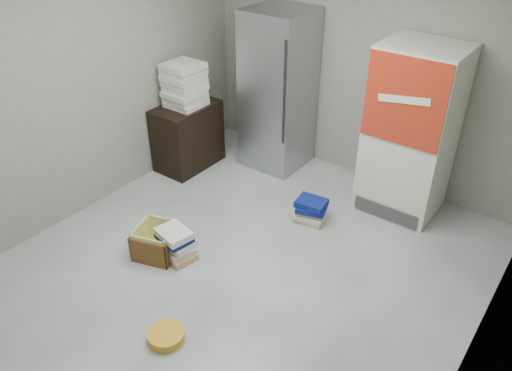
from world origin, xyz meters
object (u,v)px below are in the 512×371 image
at_px(coke_cooler, 411,132).
at_px(cardboard_box, 157,243).
at_px(wood_shelf, 188,136).
at_px(steel_fridge, 278,91).
at_px(phonebook_stack_main, 176,243).

xyz_separation_m(coke_cooler, cardboard_box, (-1.53, -2.19, -0.78)).
xyz_separation_m(coke_cooler, wood_shelf, (-2.48, -0.72, -0.50)).
height_order(steel_fridge, coke_cooler, steel_fridge).
xyz_separation_m(steel_fridge, phonebook_stack_main, (0.30, -2.11, -0.79)).
relative_size(phonebook_stack_main, cardboard_box, 0.81).
distance_m(steel_fridge, cardboard_box, 2.34).
bearing_deg(phonebook_stack_main, wood_shelf, 140.98).
bearing_deg(wood_shelf, cardboard_box, -57.00).
distance_m(coke_cooler, phonebook_stack_main, 2.61).
xyz_separation_m(steel_fridge, coke_cooler, (1.65, -0.01, -0.05)).
bearing_deg(steel_fridge, cardboard_box, -86.88).
distance_m(phonebook_stack_main, cardboard_box, 0.20).
bearing_deg(coke_cooler, phonebook_stack_main, -122.56).
relative_size(coke_cooler, cardboard_box, 3.73).
xyz_separation_m(steel_fridge, cardboard_box, (0.12, -2.19, -0.82)).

